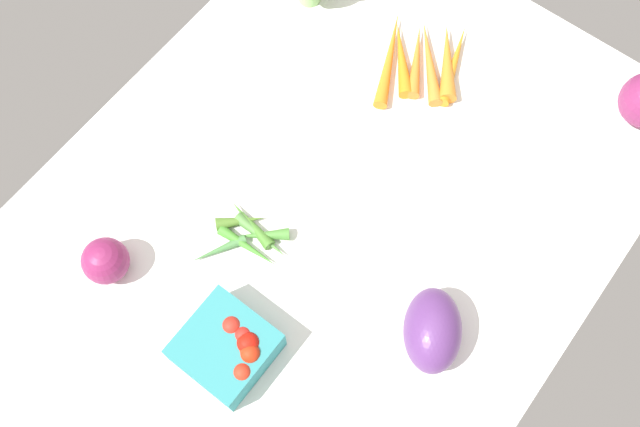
# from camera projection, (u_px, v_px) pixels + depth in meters

# --- Properties ---
(tablecloth) EXTENTS (1.04, 0.76, 0.02)m
(tablecloth) POSITION_uv_depth(u_px,v_px,m) (320.00, 221.00, 1.07)
(tablecloth) COLOR white
(tablecloth) RESTS_ON ground
(berry_basket) EXTENTS (0.11, 0.11, 0.06)m
(berry_basket) POSITION_uv_depth(u_px,v_px,m) (228.00, 347.00, 0.96)
(berry_basket) COLOR teal
(berry_basket) RESTS_ON tablecloth
(red_onion_near_basket) EXTENTS (0.07, 0.07, 0.07)m
(red_onion_near_basket) POSITION_uv_depth(u_px,v_px,m) (105.00, 261.00, 1.01)
(red_onion_near_basket) COLOR #862454
(red_onion_near_basket) RESTS_ON tablecloth
(carrot_bunch) EXTENTS (0.21, 0.18, 0.03)m
(carrot_bunch) POSITION_uv_depth(u_px,v_px,m) (423.00, 60.00, 1.15)
(carrot_bunch) COLOR orange
(carrot_bunch) RESTS_ON tablecloth
(eggplant) EXTENTS (0.14, 0.13, 0.08)m
(eggplant) POSITION_uv_depth(u_px,v_px,m) (432.00, 330.00, 0.96)
(eggplant) COLOR #5D3374
(eggplant) RESTS_ON tablecloth
(okra_pile) EXTENTS (0.13, 0.12, 0.02)m
(okra_pile) POSITION_uv_depth(u_px,v_px,m) (249.00, 234.00, 1.05)
(okra_pile) COLOR #477F2D
(okra_pile) RESTS_ON tablecloth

